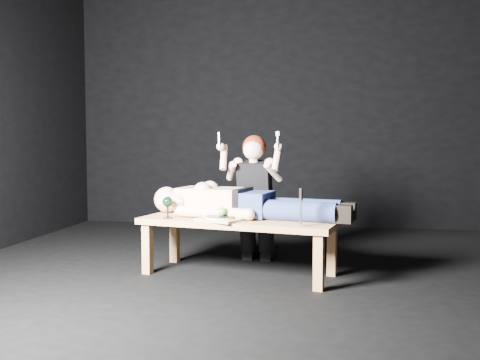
{
  "coord_description": "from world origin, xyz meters",
  "views": [
    {
      "loc": [
        0.67,
        -4.3,
        1.05
      ],
      "look_at": [
        -0.02,
        -0.05,
        0.75
      ],
      "focal_mm": 40.78,
      "sensor_mm": 36.0,
      "label": 1
    }
  ],
  "objects_px": {
    "serving_tray": "(219,220)",
    "lying_man": "(249,200)",
    "carving_knife": "(301,207)",
    "table": "(239,247)",
    "goblet": "(168,207)",
    "kneeling_woman": "(257,197)"
  },
  "relations": [
    {
      "from": "kneeling_woman",
      "to": "serving_tray",
      "type": "xyz_separation_m",
      "value": [
        -0.2,
        -0.69,
        -0.11
      ]
    },
    {
      "from": "goblet",
      "to": "carving_knife",
      "type": "xyz_separation_m",
      "value": [
        1.06,
        -0.25,
        0.05
      ]
    },
    {
      "from": "goblet",
      "to": "serving_tray",
      "type": "bearing_deg",
      "value": -10.29
    },
    {
      "from": "lying_man",
      "to": "kneeling_woman",
      "type": "xyz_separation_m",
      "value": [
        0.0,
        0.44,
        -0.02
      ]
    },
    {
      "from": "serving_tray",
      "to": "carving_knife",
      "type": "relative_size",
      "value": 1.16
    },
    {
      "from": "table",
      "to": "serving_tray",
      "type": "xyz_separation_m",
      "value": [
        -0.13,
        -0.16,
        0.23
      ]
    },
    {
      "from": "lying_man",
      "to": "kneeling_woman",
      "type": "bearing_deg",
      "value": 101.54
    },
    {
      "from": "table",
      "to": "lying_man",
      "type": "relative_size",
      "value": 0.95
    },
    {
      "from": "lying_man",
      "to": "goblet",
      "type": "distance_m",
      "value": 0.65
    },
    {
      "from": "table",
      "to": "lying_man",
      "type": "xyz_separation_m",
      "value": [
        0.07,
        0.09,
        0.36
      ]
    },
    {
      "from": "kneeling_woman",
      "to": "carving_knife",
      "type": "height_order",
      "value": "kneeling_woman"
    },
    {
      "from": "table",
      "to": "kneeling_woman",
      "type": "xyz_separation_m",
      "value": [
        0.07,
        0.53,
        0.35
      ]
    },
    {
      "from": "goblet",
      "to": "lying_man",
      "type": "bearing_deg",
      "value": 14.98
    },
    {
      "from": "lying_man",
      "to": "carving_knife",
      "type": "xyz_separation_m",
      "value": [
        0.43,
        -0.42,
        -0.0
      ]
    },
    {
      "from": "goblet",
      "to": "carving_knife",
      "type": "relative_size",
      "value": 0.63
    },
    {
      "from": "lying_man",
      "to": "carving_knife",
      "type": "height_order",
      "value": "lying_man"
    },
    {
      "from": "carving_knife",
      "to": "lying_man",
      "type": "bearing_deg",
      "value": 147.65
    },
    {
      "from": "table",
      "to": "lying_man",
      "type": "height_order",
      "value": "lying_man"
    },
    {
      "from": "kneeling_woman",
      "to": "serving_tray",
      "type": "relative_size",
      "value": 3.6
    },
    {
      "from": "goblet",
      "to": "carving_knife",
      "type": "bearing_deg",
      "value": -13.4
    },
    {
      "from": "serving_tray",
      "to": "lying_man",
      "type": "bearing_deg",
      "value": 51.76
    },
    {
      "from": "serving_tray",
      "to": "goblet",
      "type": "bearing_deg",
      "value": 169.71
    }
  ]
}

